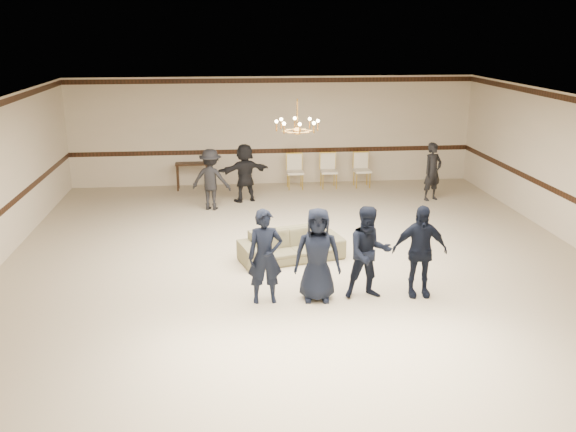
% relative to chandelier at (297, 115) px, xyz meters
% --- Properties ---
extents(room, '(12.01, 14.01, 3.21)m').
position_rel_chandelier_xyz_m(room, '(0.00, -1.00, -1.28)').
color(room, '#BBA990').
rests_on(room, ground).
extents(chair_rail, '(12.00, 0.02, 0.14)m').
position_rel_chandelier_xyz_m(chair_rail, '(0.00, 5.99, -1.88)').
color(chair_rail, black).
rests_on(chair_rail, wall_back).
extents(crown_molding, '(12.00, 0.02, 0.14)m').
position_rel_chandelier_xyz_m(crown_molding, '(0.00, 5.99, 0.21)').
color(crown_molding, black).
rests_on(crown_molding, wall_back).
extents(chandelier, '(0.94, 0.94, 0.89)m').
position_rel_chandelier_xyz_m(chandelier, '(0.00, 0.00, 0.00)').
color(chandelier, '#C98F40').
rests_on(chandelier, ceiling).
extents(boy_a, '(0.62, 0.42, 1.65)m').
position_rel_chandelier_xyz_m(boy_a, '(-0.85, -2.56, -2.05)').
color(boy_a, black).
rests_on(boy_a, floor).
extents(boy_b, '(0.86, 0.61, 1.65)m').
position_rel_chandelier_xyz_m(boy_b, '(0.05, -2.56, -2.05)').
color(boy_b, black).
rests_on(boy_b, floor).
extents(boy_c, '(0.82, 0.65, 1.65)m').
position_rel_chandelier_xyz_m(boy_c, '(0.95, -2.56, -2.05)').
color(boy_c, black).
rests_on(boy_c, floor).
extents(boy_d, '(0.99, 0.46, 1.65)m').
position_rel_chandelier_xyz_m(boy_d, '(1.85, -2.56, -2.05)').
color(boy_d, black).
rests_on(boy_d, floor).
extents(settee, '(2.24, 1.32, 0.61)m').
position_rel_chandelier_xyz_m(settee, '(-0.18, -0.57, -2.57)').
color(settee, '#676445').
rests_on(settee, floor).
extents(adult_left, '(1.15, 0.86, 1.59)m').
position_rel_chandelier_xyz_m(adult_left, '(-1.84, 3.33, -2.08)').
color(adult_left, black).
rests_on(adult_left, floor).
extents(adult_mid, '(1.55, 0.93, 1.59)m').
position_rel_chandelier_xyz_m(adult_mid, '(-0.94, 4.03, -2.08)').
color(adult_mid, black).
rests_on(adult_mid, floor).
extents(adult_right, '(0.69, 0.59, 1.59)m').
position_rel_chandelier_xyz_m(adult_right, '(4.16, 3.63, -2.08)').
color(adult_right, black).
rests_on(adult_right, floor).
extents(banquet_chair_left, '(0.49, 0.49, 1.00)m').
position_rel_chandelier_xyz_m(banquet_chair_left, '(0.57, 5.28, -2.38)').
color(banquet_chair_left, '#F3E9CC').
rests_on(banquet_chair_left, floor).
extents(banquet_chair_mid, '(0.49, 0.49, 1.00)m').
position_rel_chandelier_xyz_m(banquet_chair_mid, '(1.57, 5.28, -2.38)').
color(banquet_chair_mid, '#F3E9CC').
rests_on(banquet_chair_mid, floor).
extents(banquet_chair_right, '(0.51, 0.51, 1.00)m').
position_rel_chandelier_xyz_m(banquet_chair_right, '(2.57, 5.28, -2.38)').
color(banquet_chair_right, '#F3E9CC').
rests_on(banquet_chair_right, floor).
extents(console_table, '(0.96, 0.43, 0.80)m').
position_rel_chandelier_xyz_m(console_table, '(-2.43, 5.48, -2.48)').
color(console_table, black).
rests_on(console_table, floor).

